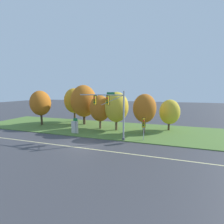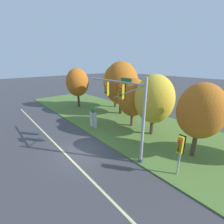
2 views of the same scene
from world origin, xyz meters
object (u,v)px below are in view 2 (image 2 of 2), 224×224
(tree_behind_signpost, at_px, (121,83))
(tree_tall_centre, at_px, (154,99))
(tree_nearest_road, at_px, (77,82))
(tree_left_of_mast, at_px, (115,81))
(tree_right_far, at_px, (200,111))
(tree_mid_verge, at_px, (133,98))
(traffic_signal_mast, at_px, (126,104))
(route_sign_post, at_px, (93,116))
(pedestrian_signal_near_kerb, at_px, (180,147))
(info_kiosk, at_px, (93,120))

(tree_behind_signpost, relative_size, tree_tall_centre, 1.20)
(tree_nearest_road, xyz_separation_m, tree_behind_signpost, (7.77, 2.91, 0.36))
(tree_nearest_road, bearing_deg, tree_tall_centre, 2.15)
(tree_left_of_mast, relative_size, tree_right_far, 1.16)
(tree_left_of_mast, height_order, tree_mid_verge, tree_left_of_mast)
(traffic_signal_mast, relative_size, tree_nearest_road, 0.99)
(tree_nearest_road, bearing_deg, tree_right_far, -0.66)
(tree_behind_signpost, height_order, tree_right_far, tree_behind_signpost)
(route_sign_post, relative_size, tree_tall_centre, 0.39)
(route_sign_post, xyz_separation_m, tree_nearest_road, (-9.69, 3.54, 2.63))
(tree_behind_signpost, bearing_deg, tree_nearest_road, -159.48)
(pedestrian_signal_near_kerb, bearing_deg, info_kiosk, 178.16)
(tree_mid_verge, bearing_deg, pedestrian_signal_near_kerb, -28.20)
(tree_right_far, height_order, info_kiosk, tree_right_far)
(route_sign_post, relative_size, tree_right_far, 0.41)
(pedestrian_signal_near_kerb, height_order, tree_behind_signpost, tree_behind_signpost)
(traffic_signal_mast, distance_m, info_kiosk, 7.27)
(tree_tall_centre, bearing_deg, info_kiosk, -146.35)
(tree_left_of_mast, bearing_deg, traffic_signal_mast, -39.05)
(traffic_signal_mast, xyz_separation_m, tree_nearest_road, (-15.64, 4.25, -0.18))
(tree_nearest_road, relative_size, tree_tall_centre, 1.03)
(tree_behind_signpost, height_order, info_kiosk, tree_behind_signpost)
(tree_right_far, bearing_deg, tree_nearest_road, 179.34)
(tree_behind_signpost, distance_m, tree_mid_verge, 4.98)
(tree_nearest_road, distance_m, info_kiosk, 10.43)
(traffic_signal_mast, height_order, info_kiosk, traffic_signal_mast)
(pedestrian_signal_near_kerb, bearing_deg, traffic_signal_mast, -171.45)
(pedestrian_signal_near_kerb, relative_size, tree_tall_centre, 0.48)
(pedestrian_signal_near_kerb, xyz_separation_m, route_sign_post, (-10.33, 0.05, -0.61))
(traffic_signal_mast, relative_size, route_sign_post, 2.63)
(tree_behind_signpost, bearing_deg, traffic_signal_mast, -42.33)
(traffic_signal_mast, height_order, tree_left_of_mast, tree_left_of_mast)
(tree_nearest_road, xyz_separation_m, info_kiosk, (9.35, -3.25, -3.31))
(tree_left_of_mast, bearing_deg, tree_mid_verge, -28.46)
(tree_left_of_mast, height_order, tree_tall_centre, tree_left_of_mast)
(traffic_signal_mast, bearing_deg, pedestrian_signal_near_kerb, 8.55)
(traffic_signal_mast, relative_size, tree_tall_centre, 1.02)
(tree_left_of_mast, height_order, tree_right_far, tree_left_of_mast)
(tree_nearest_road, xyz_separation_m, tree_left_of_mast, (4.52, 4.77, 0.26))
(pedestrian_signal_near_kerb, distance_m, tree_behind_signpost, 14.07)
(tree_nearest_road, bearing_deg, tree_behind_signpost, 20.52)
(traffic_signal_mast, xyz_separation_m, tree_left_of_mast, (-11.12, 9.02, 0.08))
(route_sign_post, bearing_deg, tree_right_far, 18.21)
(tree_nearest_road, height_order, tree_behind_signpost, tree_behind_signpost)
(route_sign_post, xyz_separation_m, tree_left_of_mast, (-5.18, 8.32, 2.89))
(tree_nearest_road, bearing_deg, tree_left_of_mast, 46.58)
(pedestrian_signal_near_kerb, height_order, tree_mid_verge, tree_mid_verge)
(tree_behind_signpost, bearing_deg, tree_mid_verge, -27.48)
(pedestrian_signal_near_kerb, height_order, tree_nearest_road, tree_nearest_road)
(pedestrian_signal_near_kerb, xyz_separation_m, tree_tall_centre, (-4.95, 4.16, 1.69))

